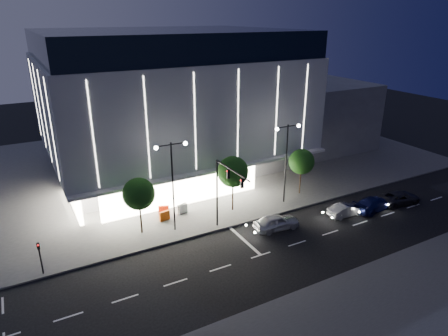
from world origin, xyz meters
name	(u,v)px	position (x,y,z in m)	size (l,w,h in m)	color
ground	(232,253)	(0.00, 0.00, 0.00)	(160.00, 160.00, 0.00)	black
sidewalk_museum	(180,161)	(5.00, 24.00, 0.07)	(70.00, 40.00, 0.15)	#474747
sidewalk_near	(381,318)	(5.00, -12.00, 0.07)	(70.00, 10.00, 0.15)	#474747
museum	(168,101)	(2.98, 22.31, 9.27)	(30.00, 25.80, 18.00)	#4C4C51
annex_building	(299,111)	(26.00, 24.00, 5.00)	(16.00, 20.00, 10.00)	#4C4C51
traffic_mast	(224,185)	(1.00, 3.34, 5.03)	(0.33, 5.89, 7.07)	black
street_lamp_west	(172,174)	(-3.00, 6.00, 5.96)	(3.16, 0.36, 9.00)	black
street_lamp_east	(287,152)	(10.00, 6.00, 5.96)	(3.16, 0.36, 9.00)	black
ped_signal_far	(40,255)	(-15.00, 4.50, 1.89)	(0.22, 0.24, 3.00)	black
tree_left	(139,195)	(-5.97, 7.02, 4.03)	(3.02, 3.02, 5.72)	black
tree_mid	(233,173)	(4.03, 7.02, 4.33)	(3.25, 3.25, 6.15)	black
tree_right	(302,163)	(13.03, 7.02, 3.88)	(2.91, 2.91, 5.51)	black
car_lead	(276,222)	(5.84, 1.59, 0.78)	(1.84, 4.58, 1.56)	silver
car_second	(346,210)	(13.87, 0.41, 0.67)	(1.42, 4.08, 1.34)	#98999F
car_third	(373,204)	(17.32, -0.02, 0.73)	(2.05, 5.05, 1.47)	navy
car_fourth	(399,198)	(21.17, -0.24, 0.68)	(2.25, 4.89, 1.36)	#2B2A2F
barrier_a	(164,210)	(-2.85, 9.46, 0.65)	(1.10, 0.25, 1.00)	#FA380D
barrier_b	(182,209)	(-1.03, 8.84, 0.65)	(1.10, 0.25, 1.00)	silver
barrier_c	(165,216)	(-3.21, 8.25, 0.65)	(1.10, 0.25, 1.00)	#C6470B
barrier_d	(182,208)	(-0.98, 8.91, 0.65)	(1.10, 0.25, 1.00)	white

